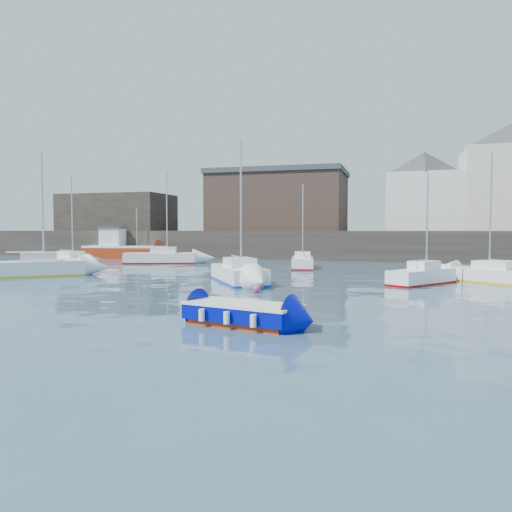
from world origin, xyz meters
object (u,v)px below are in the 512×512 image
(fishing_boat, at_px, (121,248))
(sailboat_f, at_px, (303,262))
(blue_dinghy, at_px, (243,313))
(sailboat_b, at_px, (238,273))
(buoy_mid, at_px, (257,292))
(sailboat_c, at_px, (422,276))
(buoy_far, at_px, (224,276))
(sailboat_e, at_px, (69,262))
(sailboat_a, at_px, (34,268))
(sailboat_d, at_px, (498,275))
(sailboat_h, at_px, (161,257))
(buoy_near, at_px, (201,294))

(fishing_boat, bearing_deg, sailboat_f, -21.78)
(blue_dinghy, relative_size, sailboat_b, 0.51)
(buoy_mid, bearing_deg, sailboat_c, 37.35)
(fishing_boat, xyz_separation_m, buoy_far, (18.26, -17.30, -1.07))
(fishing_boat, height_order, sailboat_f, sailboat_f)
(fishing_boat, distance_m, sailboat_e, 14.15)
(buoy_far, bearing_deg, sailboat_a, -162.23)
(sailboat_a, height_order, buoy_mid, sailboat_a)
(sailboat_e, relative_size, buoy_far, 21.15)
(sailboat_d, height_order, sailboat_e, sailboat_d)
(sailboat_c, xyz_separation_m, sailboat_d, (4.32, 1.87, -0.02))
(sailboat_d, bearing_deg, sailboat_b, -165.60)
(sailboat_b, relative_size, sailboat_e, 1.08)
(fishing_boat, xyz_separation_m, sailboat_a, (6.26, -21.14, -0.49))
(sailboat_b, relative_size, sailboat_c, 1.30)
(sailboat_h, height_order, buoy_near, sailboat_h)
(sailboat_f, relative_size, buoy_near, 19.47)
(fishing_boat, xyz_separation_m, sailboat_e, (3.47, -13.71, -0.58))
(sailboat_f, height_order, buoy_mid, sailboat_f)
(sailboat_e, bearing_deg, sailboat_a, -69.38)
(sailboat_h, bearing_deg, sailboat_f, -7.82)
(blue_dinghy, relative_size, sailboat_c, 0.66)
(buoy_mid, bearing_deg, blue_dinghy, -77.09)
(fishing_boat, bearing_deg, sailboat_b, -45.59)
(sailboat_a, relative_size, buoy_mid, 22.51)
(sailboat_a, bearing_deg, fishing_boat, 106.50)
(sailboat_e, bearing_deg, sailboat_h, 54.59)
(sailboat_e, height_order, buoy_far, sailboat_e)
(sailboat_h, xyz_separation_m, buoy_mid, (14.47, -18.19, -0.55))
(buoy_near, xyz_separation_m, buoy_far, (-2.13, 9.27, 0.00))
(sailboat_c, xyz_separation_m, sailboat_e, (-27.36, 5.25, 0.01))
(fishing_boat, xyz_separation_m, sailboat_f, (22.00, -8.79, -0.59))
(sailboat_a, distance_m, buoy_mid, 16.98)
(fishing_boat, bearing_deg, buoy_near, -52.49)
(sailboat_c, xyz_separation_m, buoy_far, (-12.57, 1.65, -0.48))
(sailboat_c, bearing_deg, buoy_near, -143.90)
(sailboat_d, bearing_deg, sailboat_e, 173.91)
(sailboat_b, bearing_deg, buoy_mid, -61.21)
(fishing_boat, distance_m, buoy_mid, 33.91)
(buoy_mid, bearing_deg, sailboat_a, 166.51)
(blue_dinghy, xyz_separation_m, sailboat_a, (-18.42, 12.32, 0.17))
(sailboat_h, bearing_deg, sailboat_b, -48.97)
(sailboat_h, bearing_deg, sailboat_d, -20.76)
(sailboat_e, relative_size, buoy_mid, 20.61)
(sailboat_d, xyz_separation_m, sailboat_f, (-13.14, 8.29, 0.02))
(blue_dinghy, distance_m, sailboat_c, 15.76)
(sailboat_b, relative_size, buoy_mid, 22.31)
(sailboat_e, xyz_separation_m, buoy_near, (16.92, -12.86, -0.49))
(blue_dinghy, distance_m, buoy_near, 8.14)
(sailboat_e, bearing_deg, buoy_mid, -30.55)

